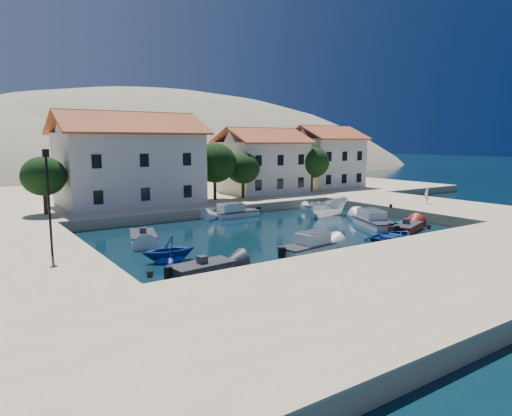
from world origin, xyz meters
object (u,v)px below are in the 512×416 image
(rowboat_south, at_px, (393,240))
(boat_east, at_px, (329,216))
(cabin_cruiser_east, at_px, (375,221))
(building_mid, at_px, (262,160))
(cabin_cruiser_south, at_px, (307,247))
(pedestrian, at_px, (427,195))
(building_left, at_px, (129,157))
(building_right, at_px, (325,156))
(lamppost, at_px, (48,192))

(rowboat_south, height_order, boat_east, boat_east)
(cabin_cruiser_east, xyz_separation_m, boat_east, (0.39, 6.42, -0.48))
(building_mid, xyz_separation_m, rowboat_south, (-5.87, -26.40, -5.22))
(building_mid, relative_size, cabin_cruiser_south, 2.43)
(rowboat_south, height_order, pedestrian, pedestrian)
(cabin_cruiser_east, bearing_deg, pedestrian, -55.25)
(building_left, distance_m, cabin_cruiser_south, 25.69)
(cabin_cruiser_east, height_order, pedestrian, pedestrian)
(building_right, height_order, cabin_cruiser_east, building_right)
(rowboat_south, xyz_separation_m, cabin_cruiser_east, (3.38, 4.88, 0.48))
(building_left, height_order, pedestrian, building_left)
(cabin_cruiser_south, relative_size, cabin_cruiser_east, 0.77)
(lamppost, distance_m, cabin_cruiser_east, 27.36)
(building_left, height_order, lamppost, building_left)
(cabin_cruiser_south, xyz_separation_m, boat_east, (11.99, 10.69, -0.48))
(lamppost, xyz_separation_m, boat_east, (27.40, 5.90, -4.75))
(building_left, bearing_deg, pedestrian, -35.03)
(cabin_cruiser_east, relative_size, pedestrian, 3.02)
(lamppost, bearing_deg, rowboat_south, -12.87)
(lamppost, height_order, cabin_cruiser_east, lamppost)
(rowboat_south, bearing_deg, cabin_cruiser_south, 76.30)
(building_right, distance_m, lamppost, 46.98)
(building_left, xyz_separation_m, building_right, (30.00, 2.00, -0.46))
(building_mid, height_order, boat_east, building_mid)
(building_right, bearing_deg, building_mid, -175.24)
(rowboat_south, height_order, cabin_cruiser_east, cabin_cruiser_east)
(building_mid, bearing_deg, cabin_cruiser_east, -96.58)
(cabin_cruiser_south, bearing_deg, boat_east, 35.03)
(building_left, distance_m, building_right, 30.07)
(building_mid, height_order, building_right, building_right)
(building_right, height_order, cabin_cruiser_south, building_right)
(cabin_cruiser_east, distance_m, boat_east, 6.45)
(boat_east, bearing_deg, cabin_cruiser_east, 171.22)
(rowboat_south, bearing_deg, boat_east, -27.93)
(building_left, height_order, cabin_cruiser_east, building_left)
(rowboat_south, bearing_deg, lamppost, 67.65)
(building_mid, bearing_deg, building_right, 4.76)
(building_left, xyz_separation_m, rowboat_south, (12.13, -25.40, -5.94))
(building_left, bearing_deg, building_right, 3.81)
(boat_east, relative_size, pedestrian, 2.80)
(lamppost, bearing_deg, boat_east, 12.15)
(lamppost, bearing_deg, pedestrian, 2.62)
(building_mid, distance_m, pedestrian, 21.16)
(building_right, height_order, rowboat_south, building_right)
(building_left, distance_m, lamppost, 23.10)
(boat_east, bearing_deg, building_right, -46.53)
(cabin_cruiser_south, xyz_separation_m, cabin_cruiser_east, (11.60, 4.27, -0.00))
(building_right, bearing_deg, cabin_cruiser_east, -122.75)
(rowboat_south, distance_m, boat_east, 11.91)
(cabin_cruiser_south, bearing_deg, building_mid, 54.67)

